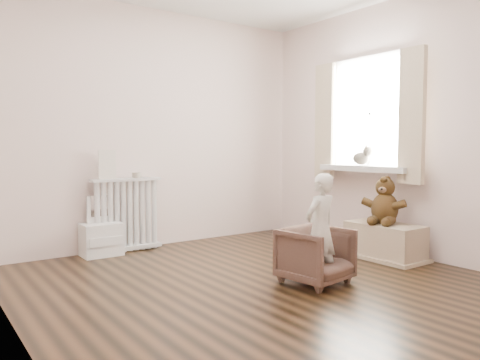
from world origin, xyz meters
TOP-DOWN VIEW (x-y plane):
  - floor at (0.00, 0.00)m, footprint 3.60×3.60m
  - back_wall at (0.00, 1.80)m, footprint 3.60×0.02m
  - left_wall at (-1.80, 0.00)m, footprint 0.02×3.60m
  - right_wall at (1.80, 0.00)m, footprint 0.02×3.60m
  - window at (1.76, 0.30)m, footprint 0.03×0.90m
  - window_sill at (1.67, 0.30)m, footprint 0.22×1.10m
  - curtain_left at (1.65, -0.27)m, footprint 0.06×0.26m
  - curtain_right at (1.65, 0.87)m, footprint 0.06×0.26m
  - radiator at (-0.43, 1.68)m, footprint 0.73×0.14m
  - paper_doll at (-0.63, 1.68)m, footprint 0.18×0.02m
  - tin_a at (-0.32, 1.68)m, footprint 0.10×0.10m
  - toy_vanity at (-0.72, 1.65)m, footprint 0.39×0.28m
  - armchair at (0.36, -0.30)m, footprint 0.55×0.56m
  - child at (0.36, -0.35)m, footprint 0.34×0.25m
  - toy_bench at (1.52, -0.09)m, footprint 0.39×0.73m
  - teddy_bear at (1.53, -0.07)m, footprint 0.45×0.40m
  - plush_cat at (1.66, 0.34)m, footprint 0.22×0.28m

SIDE VIEW (x-z plane):
  - floor at x=0.00m, z-range -0.01..0.01m
  - toy_bench at x=1.52m, z-range 0.03..0.37m
  - armchair at x=0.36m, z-range 0.00..0.45m
  - toy_vanity at x=-0.72m, z-range -0.03..0.58m
  - radiator at x=-0.43m, z-range 0.00..0.78m
  - child at x=0.36m, z-range 0.02..0.89m
  - teddy_bear at x=1.53m, z-range 0.44..0.90m
  - tin_a at x=-0.32m, z-range 0.77..0.83m
  - window_sill at x=1.67m, z-range 0.84..0.90m
  - paper_doll at x=-0.63m, z-range 0.77..1.07m
  - plush_cat at x=1.66m, z-range 0.90..1.10m
  - back_wall at x=0.00m, z-range 0.00..2.60m
  - left_wall at x=-1.80m, z-range 0.00..2.60m
  - right_wall at x=1.80m, z-range 0.00..2.60m
  - curtain_left at x=1.65m, z-range 0.74..2.04m
  - curtain_right at x=1.65m, z-range 0.74..2.04m
  - window at x=1.76m, z-range 0.90..2.00m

